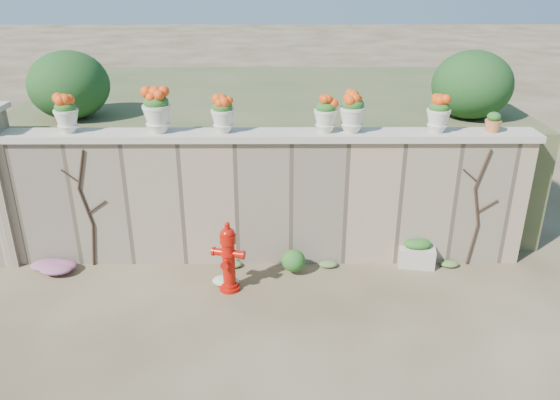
{
  "coord_description": "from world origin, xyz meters",
  "views": [
    {
      "loc": [
        0.21,
        -5.93,
        4.34
      ],
      "look_at": [
        0.24,
        1.4,
        1.19
      ],
      "focal_mm": 35.0,
      "sensor_mm": 36.0,
      "label": 1
    }
  ],
  "objects_px": {
    "planter_box": "(417,253)",
    "terracotta_pot": "(493,123)",
    "urn_pot_0": "(66,114)",
    "fire_hydrant": "(228,257)"
  },
  "relations": [
    {
      "from": "fire_hydrant",
      "to": "terracotta_pot",
      "type": "height_order",
      "value": "terracotta_pot"
    },
    {
      "from": "fire_hydrant",
      "to": "planter_box",
      "type": "bearing_deg",
      "value": 27.7
    },
    {
      "from": "urn_pot_0",
      "to": "terracotta_pot",
      "type": "xyz_separation_m",
      "value": [
        6.2,
        0.0,
        -0.14
      ]
    },
    {
      "from": "terracotta_pot",
      "to": "fire_hydrant",
      "type": "bearing_deg",
      "value": -166.37
    },
    {
      "from": "fire_hydrant",
      "to": "planter_box",
      "type": "height_order",
      "value": "fire_hydrant"
    },
    {
      "from": "fire_hydrant",
      "to": "planter_box",
      "type": "xyz_separation_m",
      "value": [
        2.87,
        0.68,
        -0.33
      ]
    },
    {
      "from": "planter_box",
      "to": "terracotta_pot",
      "type": "relative_size",
      "value": 2.08
    },
    {
      "from": "planter_box",
      "to": "urn_pot_0",
      "type": "bearing_deg",
      "value": -173.8
    },
    {
      "from": "planter_box",
      "to": "terracotta_pot",
      "type": "bearing_deg",
      "value": 23.33
    },
    {
      "from": "terracotta_pot",
      "to": "planter_box",
      "type": "bearing_deg",
      "value": -165.61
    }
  ]
}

